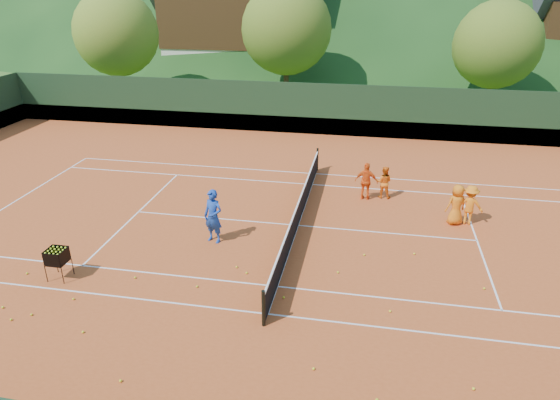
% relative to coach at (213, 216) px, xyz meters
% --- Properties ---
extents(ground, '(400.00, 400.00, 0.00)m').
position_rel_coach_xyz_m(ground, '(2.70, 1.74, -0.99)').
color(ground, '#30541A').
rests_on(ground, ground).
extents(clay_court, '(40.00, 24.00, 0.02)m').
position_rel_coach_xyz_m(clay_court, '(2.70, 1.74, -0.98)').
color(clay_court, '#B1481C').
rests_on(clay_court, ground).
extents(coach, '(0.81, 0.65, 1.93)m').
position_rel_coach_xyz_m(coach, '(0.00, 0.00, 0.00)').
color(coach, '#1941A5').
rests_on(coach, clay_court).
extents(student_a, '(0.71, 0.58, 1.37)m').
position_rel_coach_xyz_m(student_a, '(5.82, 5.00, -0.28)').
color(student_a, orange).
rests_on(student_a, clay_court).
extents(student_b, '(0.97, 0.49, 1.59)m').
position_rel_coach_xyz_m(student_b, '(5.09, 4.68, -0.17)').
color(student_b, '#FB5C16').
rests_on(student_b, clay_court).
extents(student_c, '(0.90, 0.76, 1.57)m').
position_rel_coach_xyz_m(student_c, '(8.45, 2.98, -0.18)').
color(student_c, orange).
rests_on(student_c, clay_court).
extents(student_d, '(1.05, 0.69, 1.53)m').
position_rel_coach_xyz_m(student_d, '(8.94, 3.09, -0.20)').
color(student_d, orange).
rests_on(student_d, clay_court).
extents(tennis_ball_0, '(0.07, 0.07, 0.07)m').
position_rel_coach_xyz_m(tennis_ball_0, '(-3.66, -5.02, -0.93)').
color(tennis_ball_0, yellow).
rests_on(tennis_ball_0, clay_court).
extents(tennis_ball_2, '(0.07, 0.07, 0.07)m').
position_rel_coach_xyz_m(tennis_ball_2, '(5.22, -0.06, -0.93)').
color(tennis_ball_2, yellow).
rests_on(tennis_ball_2, clay_court).
extents(tennis_ball_3, '(0.07, 0.07, 0.07)m').
position_rel_coach_xyz_m(tennis_ball_3, '(1.23, -1.59, -0.93)').
color(tennis_ball_3, yellow).
rests_on(tennis_ball_3, clay_court).
extents(tennis_ball_4, '(0.07, 0.07, 0.07)m').
position_rel_coach_xyz_m(tennis_ball_4, '(-2.93, -4.14, -0.93)').
color(tennis_ball_4, yellow).
rests_on(tennis_ball_4, clay_court).
extents(tennis_ball_5, '(0.07, 0.07, 0.07)m').
position_rel_coach_xyz_m(tennis_ball_5, '(5.70, -6.33, -0.93)').
color(tennis_ball_5, yellow).
rests_on(tennis_ball_5, clay_court).
extents(tennis_ball_6, '(0.07, 0.07, 0.07)m').
position_rel_coach_xyz_m(tennis_ball_6, '(-4.66, -4.87, -0.93)').
color(tennis_ball_6, yellow).
rests_on(tennis_ball_6, clay_court).
extents(tennis_ball_7, '(0.07, 0.07, 0.07)m').
position_rel_coach_xyz_m(tennis_ball_7, '(-4.06, -5.32, -0.93)').
color(tennis_ball_7, yellow).
rests_on(tennis_ball_7, clay_court).
extents(tennis_ball_8, '(0.07, 0.07, 0.07)m').
position_rel_coach_xyz_m(tennis_ball_8, '(8.80, -1.39, -0.93)').
color(tennis_ball_8, yellow).
rests_on(tennis_ball_8, clay_court).
extents(tennis_ball_9, '(0.07, 0.07, 0.07)m').
position_rel_coach_xyz_m(tennis_ball_9, '(6.87, 0.33, -0.93)').
color(tennis_ball_9, yellow).
rests_on(tennis_ball_9, clay_court).
extents(tennis_ball_10, '(0.07, 0.07, 0.07)m').
position_rel_coach_xyz_m(tennis_ball_10, '(-5.12, -3.17, -0.93)').
color(tennis_ball_10, yellow).
rests_on(tennis_ball_10, clay_court).
extents(tennis_ball_11, '(0.07, 0.07, 0.07)m').
position_rel_coach_xyz_m(tennis_ball_11, '(3.01, -2.94, -0.93)').
color(tennis_ball_11, yellow).
rests_on(tennis_ball_11, clay_court).
extents(tennis_ball_12, '(0.07, 0.07, 0.07)m').
position_rel_coach_xyz_m(tennis_ball_12, '(-1.87, -5.43, -0.93)').
color(tennis_ball_12, yellow).
rests_on(tennis_ball_12, clay_court).
extents(tennis_ball_16, '(0.07, 0.07, 0.07)m').
position_rel_coach_xyz_m(tennis_ball_16, '(0.36, -2.88, -0.93)').
color(tennis_ball_16, yellow).
rests_on(tennis_ball_16, clay_court).
extents(tennis_ball_17, '(0.07, 0.07, 0.07)m').
position_rel_coach_xyz_m(tennis_ball_17, '(6.03, -3.04, -0.93)').
color(tennis_ball_17, yellow).
rests_on(tennis_ball_17, clay_court).
extents(tennis_ball_18, '(0.07, 0.07, 0.07)m').
position_rel_coach_xyz_m(tennis_ball_18, '(7.84, -5.60, -0.93)').
color(tennis_ball_18, yellow).
rests_on(tennis_ball_18, clay_court).
extents(tennis_ball_19, '(0.07, 0.07, 0.07)m').
position_rel_coach_xyz_m(tennis_ball_19, '(-0.09, -6.85, -0.93)').
color(tennis_ball_19, yellow).
rests_on(tennis_ball_19, clay_court).
extents(tennis_ball_20, '(0.07, 0.07, 0.07)m').
position_rel_coach_xyz_m(tennis_ball_20, '(1.63, -1.87, -0.93)').
color(tennis_ball_20, yellow).
rests_on(tennis_ball_20, clay_court).
extents(tennis_ball_21, '(0.07, 0.07, 0.07)m').
position_rel_coach_xyz_m(tennis_ball_21, '(4.22, -5.65, -0.93)').
color(tennis_ball_21, yellow).
rests_on(tennis_ball_21, clay_court).
extents(tennis_ball_22, '(0.07, 0.07, 0.07)m').
position_rel_coach_xyz_m(tennis_ball_22, '(4.44, -1.30, -0.93)').
color(tennis_ball_22, yellow).
rests_on(tennis_ball_22, clay_court).
extents(tennis_ball_23, '(0.07, 0.07, 0.07)m').
position_rel_coach_xyz_m(tennis_ball_23, '(-1.69, -2.76, -0.93)').
color(tennis_ball_23, yellow).
rests_on(tennis_ball_23, clay_court).
extents(court_lines, '(23.83, 11.03, 0.00)m').
position_rel_coach_xyz_m(court_lines, '(2.70, 1.74, -0.96)').
color(court_lines, white).
rests_on(court_lines, clay_court).
extents(tennis_net, '(0.10, 12.07, 1.10)m').
position_rel_coach_xyz_m(tennis_net, '(2.70, 1.74, -0.47)').
color(tennis_net, black).
rests_on(tennis_net, clay_court).
extents(perimeter_fence, '(40.40, 24.24, 3.00)m').
position_rel_coach_xyz_m(perimeter_fence, '(2.70, 1.74, 0.28)').
color(perimeter_fence, black).
rests_on(perimeter_fence, clay_court).
extents(ball_hopper, '(0.57, 0.57, 1.00)m').
position_rel_coach_xyz_m(ball_hopper, '(-3.96, -3.15, -0.22)').
color(ball_hopper, black).
rests_on(ball_hopper, clay_court).
extents(chalet_left, '(13.80, 9.93, 12.92)m').
position_rel_coach_xyz_m(chalet_left, '(-7.30, 31.74, 4.66)').
color(chalet_left, beige).
rests_on(chalet_left, ground).
extents(chalet_mid, '(12.65, 8.82, 11.45)m').
position_rel_coach_xyz_m(chalet_mid, '(8.70, 35.74, 4.00)').
color(chalet_mid, beige).
rests_on(chalet_mid, ground).
extents(tree_a, '(6.00, 6.00, 7.88)m').
position_rel_coach_xyz_m(tree_a, '(-13.30, 19.74, 3.88)').
color(tree_a, '#42281A').
rests_on(tree_a, ground).
extents(tree_b, '(6.40, 6.40, 8.40)m').
position_rel_coach_xyz_m(tree_b, '(-1.30, 21.74, 4.21)').
color(tree_b, '#432C1A').
rests_on(tree_b, ground).
extents(tree_c, '(5.60, 5.60, 7.35)m').
position_rel_coach_xyz_m(tree_c, '(12.70, 20.74, 3.56)').
color(tree_c, '#3C2618').
rests_on(tree_c, ground).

